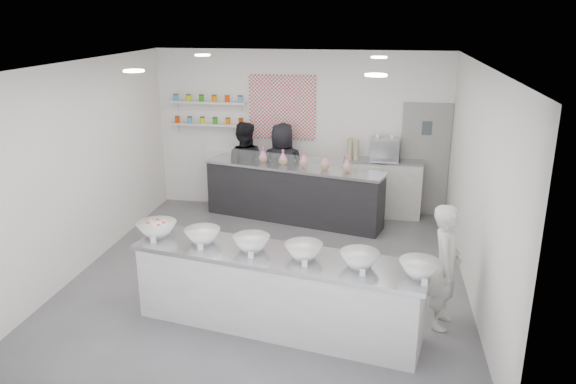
% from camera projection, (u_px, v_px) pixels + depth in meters
% --- Properties ---
extents(floor, '(6.00, 6.00, 0.00)m').
position_uv_depth(floor, '(270.00, 274.00, 8.17)').
color(floor, '#515156').
rests_on(floor, ground).
extents(ceiling, '(6.00, 6.00, 0.00)m').
position_uv_depth(ceiling, '(268.00, 64.00, 7.26)').
color(ceiling, white).
rests_on(ceiling, floor).
extents(back_wall, '(5.50, 0.00, 5.50)m').
position_uv_depth(back_wall, '(301.00, 132.00, 10.53)').
color(back_wall, white).
rests_on(back_wall, floor).
extents(left_wall, '(0.00, 6.00, 6.00)m').
position_uv_depth(left_wall, '(84.00, 166.00, 8.15)').
color(left_wall, white).
rests_on(left_wall, floor).
extents(right_wall, '(0.00, 6.00, 6.00)m').
position_uv_depth(right_wall, '(477.00, 185.00, 7.28)').
color(right_wall, white).
rests_on(right_wall, floor).
extents(back_door, '(0.88, 0.04, 2.10)m').
position_uv_depth(back_door, '(424.00, 160.00, 10.28)').
color(back_door, gray).
rests_on(back_door, floor).
extents(pattern_panel, '(1.25, 0.03, 1.20)m').
position_uv_depth(pattern_panel, '(282.00, 107.00, 10.43)').
color(pattern_panel, '#B02F39').
rests_on(pattern_panel, back_wall).
extents(jar_shelf_lower, '(1.45, 0.22, 0.04)m').
position_uv_depth(jar_shelf_lower, '(209.00, 124.00, 10.68)').
color(jar_shelf_lower, silver).
rests_on(jar_shelf_lower, back_wall).
extents(jar_shelf_upper, '(1.45, 0.22, 0.04)m').
position_uv_depth(jar_shelf_upper, '(208.00, 102.00, 10.56)').
color(jar_shelf_upper, silver).
rests_on(jar_shelf_upper, back_wall).
extents(preserve_jars, '(1.45, 0.10, 0.56)m').
position_uv_depth(preserve_jars, '(208.00, 110.00, 10.58)').
color(preserve_jars, '#DD3500').
rests_on(preserve_jars, jar_shelf_lower).
extents(downlight_0, '(0.24, 0.24, 0.02)m').
position_uv_depth(downlight_0, '(134.00, 71.00, 6.54)').
color(downlight_0, white).
rests_on(downlight_0, ceiling).
extents(downlight_1, '(0.24, 0.24, 0.02)m').
position_uv_depth(downlight_1, '(376.00, 75.00, 6.10)').
color(downlight_1, white).
rests_on(downlight_1, ceiling).
extents(downlight_2, '(0.24, 0.24, 0.02)m').
position_uv_depth(downlight_2, '(203.00, 55.00, 8.99)').
color(downlight_2, white).
rests_on(downlight_2, ceiling).
extents(downlight_3, '(0.24, 0.24, 0.02)m').
position_uv_depth(downlight_3, '(379.00, 57.00, 8.55)').
color(downlight_3, white).
rests_on(downlight_3, ceiling).
extents(prep_counter, '(3.59, 1.45, 0.95)m').
position_uv_depth(prep_counter, '(277.00, 291.00, 6.66)').
color(prep_counter, '#B3B3AE').
rests_on(prep_counter, floor).
extents(back_bar, '(3.35, 1.42, 1.03)m').
position_uv_depth(back_bar, '(293.00, 193.00, 10.13)').
color(back_bar, black).
rests_on(back_bar, floor).
extents(sneeze_guard, '(3.16, 0.84, 0.28)m').
position_uv_depth(sneeze_guard, '(286.00, 162.00, 9.68)').
color(sneeze_guard, white).
rests_on(sneeze_guard, back_bar).
extents(espresso_ledge, '(1.44, 0.46, 1.07)m').
position_uv_depth(espresso_ledge, '(382.00, 188.00, 10.37)').
color(espresso_ledge, '#B3B3AE').
rests_on(espresso_ledge, floor).
extents(espresso_machine, '(0.52, 0.36, 0.40)m').
position_uv_depth(espresso_machine, '(384.00, 149.00, 10.15)').
color(espresso_machine, '#93969E').
rests_on(espresso_machine, espresso_ledge).
extents(cup_stacks, '(0.24, 0.24, 0.37)m').
position_uv_depth(cup_stacks, '(353.00, 149.00, 10.24)').
color(cup_stacks, tan).
rests_on(cup_stacks, espresso_ledge).
extents(prep_bowls, '(3.72, 1.23, 0.17)m').
position_uv_depth(prep_bowls, '(277.00, 247.00, 6.49)').
color(prep_bowls, white).
rests_on(prep_bowls, prep_counter).
extents(label_cards, '(3.31, 0.04, 0.07)m').
position_uv_depth(label_cards, '(277.00, 272.00, 5.99)').
color(label_cards, white).
rests_on(label_cards, prep_counter).
extents(cookie_bags, '(2.13, 0.70, 0.28)m').
position_uv_depth(cookie_bags, '(293.00, 158.00, 9.94)').
color(cookie_bags, pink).
rests_on(cookie_bags, back_bar).
extents(woman_prep, '(0.47, 0.62, 1.54)m').
position_uv_depth(woman_prep, '(446.00, 267.00, 6.62)').
color(woman_prep, silver).
rests_on(woman_prep, floor).
extents(staff_left, '(0.87, 0.69, 1.73)m').
position_uv_depth(staff_left, '(244.00, 167.00, 10.51)').
color(staff_left, black).
rests_on(staff_left, floor).
extents(staff_right, '(0.90, 0.63, 1.73)m').
position_uv_depth(staff_right, '(283.00, 169.00, 10.39)').
color(staff_right, black).
rests_on(staff_right, floor).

